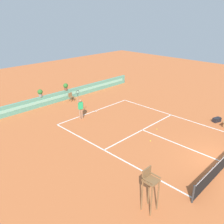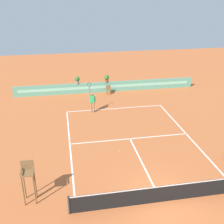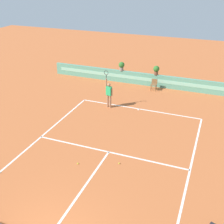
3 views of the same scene
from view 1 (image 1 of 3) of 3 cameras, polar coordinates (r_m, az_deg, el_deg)
ground_plane at (r=18.45m, az=8.25°, el=-4.64°), size 60.00×60.00×0.00m
court_lines at (r=18.83m, az=6.50°, el=-3.94°), size 8.32×11.94×0.01m
back_wall_barrier at (r=25.25m, az=-10.91°, el=4.04°), size 18.00×0.21×1.00m
umpire_chair at (r=11.15m, az=8.95°, el=-16.88°), size 0.60×0.60×2.14m
ball_kid_chair at (r=24.74m, az=-9.74°, el=3.68°), size 0.44×0.44×0.85m
gear_bag at (r=21.59m, az=23.70°, el=-1.71°), size 0.78×0.55×0.36m
tennis_player at (r=20.17m, az=-7.51°, el=1.12°), size 0.62×0.27×2.58m
tennis_ball_near_baseline at (r=18.88m, az=10.64°, el=-4.02°), size 0.07×0.07×0.07m
tennis_ball_mid_court at (r=17.15m, az=9.14°, el=-6.81°), size 0.07×0.07×0.07m
potted_plant_centre at (r=25.00m, az=-10.99°, el=6.04°), size 0.48×0.48×0.72m
potted_plant_left at (r=23.57m, az=-16.76°, el=4.47°), size 0.48×0.48×0.72m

